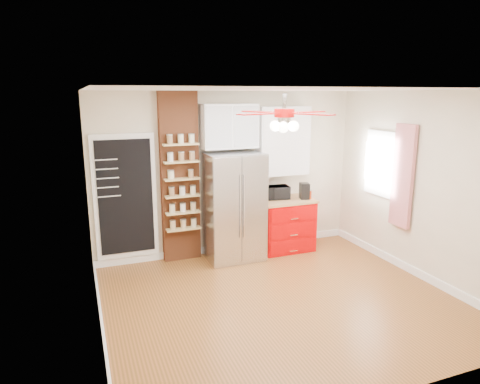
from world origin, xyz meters
name	(u,v)px	position (x,y,z in m)	size (l,w,h in m)	color
floor	(280,300)	(0.00, 0.00, 0.00)	(4.50, 4.50, 0.00)	brown
ceiling	(285,90)	(0.00, 0.00, 2.70)	(4.50, 4.50, 0.00)	white
wall_back	(229,174)	(0.00, 2.00, 1.35)	(4.50, 0.02, 2.70)	beige
wall_front	(392,256)	(0.00, -2.00, 1.35)	(4.50, 0.02, 2.70)	beige
wall_left	(92,219)	(-2.25, 0.00, 1.35)	(0.02, 4.00, 2.70)	beige
wall_right	(423,187)	(2.25, 0.00, 1.35)	(0.02, 4.00, 2.70)	beige
chalkboard	(125,197)	(-1.70, 1.96, 1.10)	(0.95, 0.05, 1.95)	white
brick_pillar	(180,178)	(-0.85, 1.92, 1.35)	(0.60, 0.16, 2.70)	brown
fridge	(234,207)	(-0.05, 1.63, 0.88)	(0.90, 0.70, 1.75)	silver
upper_glass_cabinet	(229,126)	(-0.05, 1.82, 2.15)	(0.90, 0.35, 0.70)	white
red_cabinet	(285,224)	(0.92, 1.68, 0.45)	(0.94, 0.64, 0.90)	#CA0102
upper_shelf_unit	(283,141)	(0.92, 1.85, 1.88)	(0.90, 0.30, 1.15)	white
window	(382,164)	(2.23, 0.90, 1.55)	(0.04, 0.75, 1.05)	white
curtain	(403,176)	(2.18, 0.35, 1.45)	(0.06, 0.40, 1.55)	red
ceiling_fan	(284,113)	(0.00, 0.00, 2.42)	(1.40, 1.40, 0.44)	silver
toaster_oven	(277,192)	(0.79, 1.77, 1.01)	(0.40, 0.27, 0.22)	black
coffee_maker	(304,191)	(1.23, 1.60, 1.04)	(0.15, 0.19, 0.27)	black
canister_left	(309,195)	(1.29, 1.56, 0.98)	(0.10, 0.10, 0.15)	#AE2E09
canister_right	(303,194)	(1.24, 1.67, 0.96)	(0.10, 0.10, 0.12)	#AB2D09
pantry_jar_oats	(171,175)	(-1.02, 1.81, 1.43)	(0.10, 0.10, 0.12)	beige
pantry_jar_beans	(191,174)	(-0.71, 1.75, 1.43)	(0.08, 0.08, 0.12)	#95724B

